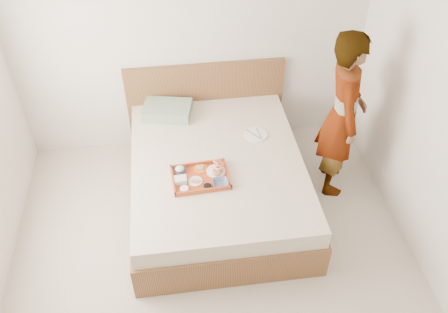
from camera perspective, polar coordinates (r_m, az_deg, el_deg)
name	(u,v)px	position (r m, az deg, el deg)	size (l,w,h in m)	color
ground	(218,289)	(4.08, -0.72, -15.57)	(3.50, 4.00, 0.01)	beige
wall_back	(190,31)	(4.70, -4.05, 14.73)	(3.50, 0.01, 2.60)	silver
bed	(217,180)	(4.51, -0.80, -2.86)	(1.65, 2.00, 0.53)	brown
headboard	(206,103)	(5.11, -2.20, 6.43)	(1.65, 0.06, 0.95)	brown
pillow	(167,110)	(4.85, -6.83, 5.52)	(0.47, 0.32, 0.11)	gray
tray	(200,177)	(4.13, -2.84, -2.50)	(0.49, 0.36, 0.04)	#B54318
prawn_plate	(216,171)	(4.19, -0.95, -1.76)	(0.17, 0.17, 0.01)	white
navy_bowl_big	(221,183)	(4.06, -0.42, -3.21)	(0.14, 0.14, 0.03)	#192049
sauce_dish	(207,187)	(4.04, -2.00, -3.64)	(0.07, 0.07, 0.03)	black
meat_plate	(195,181)	(4.10, -3.44, -2.97)	(0.12, 0.12, 0.01)	white
bread_plate	(201,169)	(4.22, -2.83, -1.46)	(0.12, 0.12, 0.01)	orange
salad_bowl	(180,170)	(4.19, -5.31, -1.66)	(0.11, 0.11, 0.03)	#192049
plastic_tub	(181,180)	(4.10, -5.23, -2.80)	(0.10, 0.09, 0.04)	silver
cheese_round	(184,189)	(4.03, -4.79, -3.93)	(0.07, 0.07, 0.03)	white
dinner_plate	(256,135)	(4.60, 3.83, 2.65)	(0.23, 0.23, 0.01)	white
person	(342,116)	(4.46, 14.00, 4.79)	(0.61, 0.40, 1.67)	beige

